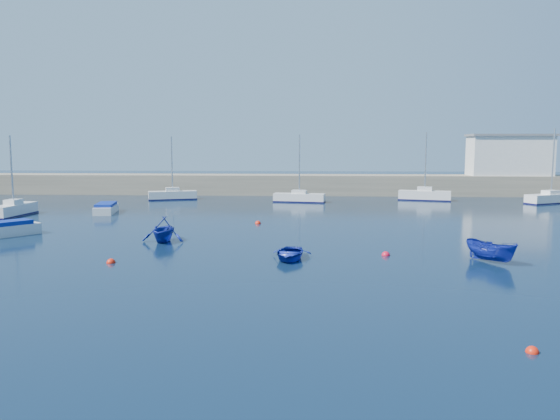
{
  "coord_description": "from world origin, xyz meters",
  "views": [
    {
      "loc": [
        4.32,
        -25.74,
        6.54
      ],
      "look_at": [
        2.13,
        15.37,
        1.6
      ],
      "focal_mm": 35.0,
      "sensor_mm": 36.0,
      "label": 1
    }
  ],
  "objects_px": {
    "sailboat_3": "(14,209)",
    "sailboat_5": "(173,195)",
    "harbor_office": "(509,156)",
    "sailboat_7": "(425,195)",
    "dinghy_right": "(491,251)",
    "dinghy_center": "(289,253)",
    "sailboat_8": "(551,198)",
    "motorboat_1": "(6,229)",
    "sailboat_6": "(299,197)",
    "dinghy_left": "(163,229)",
    "motorboat_2": "(106,208)"
  },
  "relations": [
    {
      "from": "sailboat_8",
      "to": "dinghy_left",
      "type": "height_order",
      "value": "sailboat_8"
    },
    {
      "from": "sailboat_3",
      "to": "motorboat_1",
      "type": "xyz_separation_m",
      "value": [
        5.47,
        -10.93,
        -0.09
      ]
    },
    {
      "from": "sailboat_3",
      "to": "dinghy_left",
      "type": "height_order",
      "value": "sailboat_3"
    },
    {
      "from": "dinghy_center",
      "to": "dinghy_left",
      "type": "xyz_separation_m",
      "value": [
        -8.73,
        5.24,
        0.51
      ]
    },
    {
      "from": "motorboat_1",
      "to": "dinghy_center",
      "type": "xyz_separation_m",
      "value": [
        20.63,
        -6.87,
        -0.18
      ]
    },
    {
      "from": "sailboat_5",
      "to": "motorboat_2",
      "type": "bearing_deg",
      "value": 147.08
    },
    {
      "from": "sailboat_5",
      "to": "motorboat_1",
      "type": "bearing_deg",
      "value": 149.55
    },
    {
      "from": "sailboat_7",
      "to": "dinghy_center",
      "type": "height_order",
      "value": "sailboat_7"
    },
    {
      "from": "sailboat_3",
      "to": "motorboat_2",
      "type": "height_order",
      "value": "sailboat_3"
    },
    {
      "from": "sailboat_8",
      "to": "dinghy_left",
      "type": "xyz_separation_m",
      "value": [
        -36.93,
        -26.35,
        0.27
      ]
    },
    {
      "from": "dinghy_center",
      "to": "sailboat_7",
      "type": "bearing_deg",
      "value": 73.07
    },
    {
      "from": "harbor_office",
      "to": "dinghy_center",
      "type": "height_order",
      "value": "harbor_office"
    },
    {
      "from": "motorboat_2",
      "to": "dinghy_left",
      "type": "relative_size",
      "value": 1.53
    },
    {
      "from": "dinghy_right",
      "to": "motorboat_2",
      "type": "bearing_deg",
      "value": 109.63
    },
    {
      "from": "harbor_office",
      "to": "dinghy_right",
      "type": "relative_size",
      "value": 3.09
    },
    {
      "from": "sailboat_3",
      "to": "dinghy_right",
      "type": "height_order",
      "value": "sailboat_3"
    },
    {
      "from": "motorboat_2",
      "to": "dinghy_right",
      "type": "relative_size",
      "value": 1.53
    },
    {
      "from": "sailboat_7",
      "to": "dinghy_center",
      "type": "distance_m",
      "value": 37.26
    },
    {
      "from": "sailboat_8",
      "to": "dinghy_right",
      "type": "bearing_deg",
      "value": 124.94
    },
    {
      "from": "sailboat_7",
      "to": "dinghy_right",
      "type": "distance_m",
      "value": 34.6
    },
    {
      "from": "sailboat_3",
      "to": "dinghy_right",
      "type": "distance_m",
      "value": 41.5
    },
    {
      "from": "sailboat_3",
      "to": "sailboat_8",
      "type": "bearing_deg",
      "value": 17.94
    },
    {
      "from": "sailboat_3",
      "to": "motorboat_1",
      "type": "relative_size",
      "value": 1.66
    },
    {
      "from": "harbor_office",
      "to": "sailboat_5",
      "type": "height_order",
      "value": "harbor_office"
    },
    {
      "from": "sailboat_8",
      "to": "dinghy_center",
      "type": "distance_m",
      "value": 42.35
    },
    {
      "from": "sailboat_6",
      "to": "dinghy_center",
      "type": "height_order",
      "value": "sailboat_6"
    },
    {
      "from": "motorboat_1",
      "to": "harbor_office",
      "type": "bearing_deg",
      "value": 74.53
    },
    {
      "from": "harbor_office",
      "to": "dinghy_left",
      "type": "bearing_deg",
      "value": -134.79
    },
    {
      "from": "sailboat_3",
      "to": "sailboat_5",
      "type": "relative_size",
      "value": 0.98
    },
    {
      "from": "harbor_office",
      "to": "sailboat_6",
      "type": "height_order",
      "value": "sailboat_6"
    },
    {
      "from": "harbor_office",
      "to": "dinghy_center",
      "type": "relative_size",
      "value": 3.06
    },
    {
      "from": "harbor_office",
      "to": "motorboat_2",
      "type": "bearing_deg",
      "value": -155.57
    },
    {
      "from": "sailboat_8",
      "to": "motorboat_1",
      "type": "bearing_deg",
      "value": 89.79
    },
    {
      "from": "sailboat_3",
      "to": "dinghy_left",
      "type": "xyz_separation_m",
      "value": [
        17.37,
        -12.56,
        0.24
      ]
    },
    {
      "from": "motorboat_1",
      "to": "dinghy_center",
      "type": "distance_m",
      "value": 21.75
    },
    {
      "from": "sailboat_3",
      "to": "dinghy_center",
      "type": "relative_size",
      "value": 2.26
    },
    {
      "from": "harbor_office",
      "to": "sailboat_5",
      "type": "relative_size",
      "value": 1.33
    },
    {
      "from": "harbor_office",
      "to": "dinghy_left",
      "type": "distance_m",
      "value": 50.57
    },
    {
      "from": "sailboat_7",
      "to": "sailboat_8",
      "type": "xyz_separation_m",
      "value": [
        13.45,
        -2.62,
        -0.06
      ]
    },
    {
      "from": "sailboat_7",
      "to": "dinghy_right",
      "type": "bearing_deg",
      "value": -171.14
    },
    {
      "from": "sailboat_6",
      "to": "sailboat_7",
      "type": "relative_size",
      "value": 0.96
    },
    {
      "from": "harbor_office",
      "to": "sailboat_7",
      "type": "relative_size",
      "value": 1.25
    },
    {
      "from": "sailboat_7",
      "to": "dinghy_center",
      "type": "bearing_deg",
      "value": 171.29
    },
    {
      "from": "harbor_office",
      "to": "dinghy_left",
      "type": "xyz_separation_m",
      "value": [
        -35.51,
        -35.76,
        -4.25
      ]
    },
    {
      "from": "harbor_office",
      "to": "sailboat_3",
      "type": "xyz_separation_m",
      "value": [
        -52.88,
        -23.2,
        -4.49
      ]
    },
    {
      "from": "sailboat_6",
      "to": "sailboat_7",
      "type": "distance_m",
      "value": 15.02
    },
    {
      "from": "sailboat_7",
      "to": "dinghy_right",
      "type": "xyz_separation_m",
      "value": [
        -3.46,
        -34.42,
        -0.01
      ]
    },
    {
      "from": "harbor_office",
      "to": "dinghy_right",
      "type": "xyz_separation_m",
      "value": [
        -15.49,
        -41.22,
        -4.48
      ]
    },
    {
      "from": "dinghy_center",
      "to": "sailboat_8",
      "type": "bearing_deg",
      "value": 54.65
    },
    {
      "from": "sailboat_3",
      "to": "sailboat_8",
      "type": "xyz_separation_m",
      "value": [
        54.3,
        13.79,
        -0.03
      ]
    }
  ]
}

